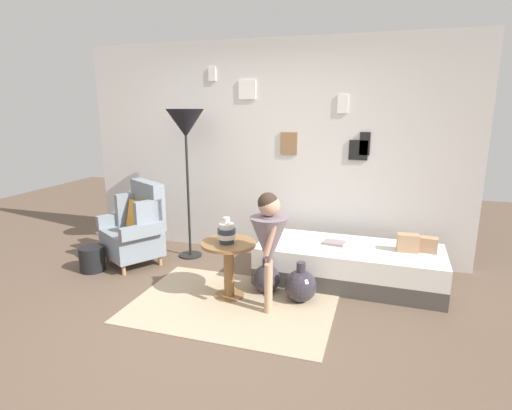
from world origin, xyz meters
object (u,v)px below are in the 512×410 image
(side_table, at_px, (228,259))
(armchair, at_px, (137,227))
(demijohn_near, at_px, (266,278))
(floor_lamp, at_px, (186,128))
(magazine_basket, at_px, (92,259))
(daybed, at_px, (348,264))
(person_child, at_px, (269,237))
(book_on_daybed, at_px, (335,243))
(demijohn_far, at_px, (301,286))
(vase_striped, at_px, (227,233))

(side_table, bearing_deg, armchair, 158.92)
(armchair, relative_size, demijohn_near, 2.65)
(armchair, xyz_separation_m, floor_lamp, (0.49, 0.39, 1.14))
(armchair, height_order, magazine_basket, armchair)
(daybed, bearing_deg, floor_lamp, 174.00)
(person_child, bearing_deg, book_on_daybed, 61.73)
(person_child, bearing_deg, side_table, 160.60)
(person_child, bearing_deg, demijohn_far, 48.64)
(side_table, bearing_deg, daybed, 33.07)
(book_on_daybed, xyz_separation_m, demijohn_far, (-0.24, -0.61, -0.25))
(person_child, bearing_deg, daybed, 53.67)
(vase_striped, xyz_separation_m, book_on_daybed, (0.93, 0.76, -0.25))
(daybed, bearing_deg, side_table, -146.93)
(side_table, xyz_separation_m, book_on_daybed, (0.93, 0.73, 0.02))
(side_table, xyz_separation_m, vase_striped, (-0.00, -0.03, 0.27))
(side_table, bearing_deg, demijohn_far, 9.59)
(floor_lamp, height_order, demijohn_near, floor_lamp)
(demijohn_far, bearing_deg, magazine_basket, 179.26)
(person_child, bearing_deg, armchair, 159.33)
(armchair, xyz_separation_m, side_table, (1.36, -0.52, -0.04))
(side_table, bearing_deg, person_child, -19.40)
(book_on_daybed, xyz_separation_m, demijohn_near, (-0.60, -0.52, -0.27))
(daybed, relative_size, vase_striped, 7.59)
(person_child, relative_size, demijohn_far, 2.80)
(magazine_basket, bearing_deg, armchair, 46.01)
(demijohn_far, distance_m, magazine_basket, 2.42)
(daybed, height_order, demijohn_far, daybed)
(vase_striped, bearing_deg, armchair, 157.91)
(person_child, bearing_deg, magazine_basket, 171.98)
(daybed, height_order, book_on_daybed, book_on_daybed)
(book_on_daybed, xyz_separation_m, magazine_basket, (-2.65, -0.58, -0.28))
(book_on_daybed, bearing_deg, demijohn_near, -139.32)
(armchair, distance_m, side_table, 1.46)
(demijohn_near, bearing_deg, book_on_daybed, 40.68)
(floor_lamp, height_order, person_child, floor_lamp)
(vase_striped, relative_size, magazine_basket, 0.90)
(armchair, relative_size, person_child, 0.87)
(demijohn_near, bearing_deg, floor_lamp, 149.54)
(side_table, height_order, magazine_basket, side_table)
(demijohn_far, bearing_deg, daybed, 56.27)
(daybed, distance_m, magazine_basket, 2.86)
(armchair, height_order, side_table, armchair)
(armchair, relative_size, book_on_daybed, 4.41)
(daybed, relative_size, person_child, 1.73)
(floor_lamp, xyz_separation_m, demijohn_far, (1.56, -0.80, -1.42))
(side_table, xyz_separation_m, demijohn_far, (0.69, 0.12, -0.24))
(floor_lamp, relative_size, magazine_basket, 6.43)
(side_table, bearing_deg, demijohn_near, 33.17)
(book_on_daybed, height_order, demijohn_far, book_on_daybed)
(armchair, bearing_deg, magazine_basket, -133.99)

